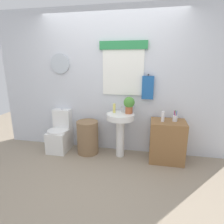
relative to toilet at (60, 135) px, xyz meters
name	(u,v)px	position (x,y,z in m)	size (l,w,h in m)	color
ground_plane	(95,182)	(0.96, -0.89, -0.30)	(8.00, 8.00, 0.00)	gray
back_wall	(112,82)	(0.97, 0.26, 1.01)	(4.40, 0.18, 2.60)	silver
toilet	(60,135)	(0.00, 0.00, 0.00)	(0.38, 0.51, 0.80)	white
laundry_hamper	(88,137)	(0.57, -0.04, 0.01)	(0.39, 0.39, 0.62)	#846647
pedestal_sink	(120,125)	(1.18, -0.04, 0.29)	(0.49, 0.49, 0.80)	white
faucet	(122,109)	(1.18, 0.08, 0.55)	(0.03, 0.03, 0.10)	silver
wooden_cabinet	(167,141)	(2.00, -0.04, 0.06)	(0.57, 0.44, 0.72)	olive
soap_bottle	(114,108)	(1.06, 0.01, 0.58)	(0.05, 0.05, 0.16)	#DBD166
potted_plant	(129,104)	(1.32, 0.02, 0.67)	(0.19, 0.19, 0.29)	#AD5B38
lotion_bottle	(163,117)	(1.90, -0.08, 0.50)	(0.05, 0.05, 0.17)	white
toothbrush_cup	(175,118)	(2.10, -0.02, 0.47)	(0.08, 0.08, 0.19)	silver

